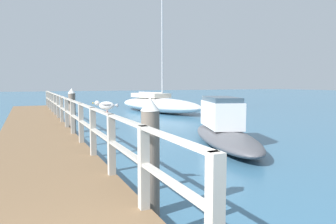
{
  "coord_description": "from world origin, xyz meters",
  "views": [
    {
      "loc": [
        -0.28,
        -1.15,
        2.04
      ],
      "look_at": [
        3.67,
        7.38,
        1.15
      ],
      "focal_mm": 32.79,
      "sensor_mm": 36.0,
      "label": 1
    }
  ],
  "objects": [
    {
      "name": "pier_railing",
      "position": [
        1.03,
        11.23,
        1.1
      ],
      "size": [
        0.12,
        20.97,
        1.07
      ],
      "color": "#B2ADA3",
      "rests_on": "pier_deck"
    },
    {
      "name": "dock_piling_far",
      "position": [
        1.41,
        11.83,
        0.92
      ],
      "size": [
        0.29,
        0.29,
        1.82
      ],
      "color": "#6B6056",
      "rests_on": "ground_plane"
    },
    {
      "name": "pier_deck",
      "position": [
        0.0,
        11.23,
        0.22
      ],
      "size": [
        2.22,
        22.45,
        0.44
      ],
      "primitive_type": "cube",
      "color": "brown",
      "rests_on": "ground_plane"
    },
    {
      "name": "boat_1",
      "position": [
        8.16,
        18.69,
        0.55
      ],
      "size": [
        4.52,
        8.75,
        9.31
      ],
      "rotation": [
        0.0,
        0.0,
        3.38
      ],
      "color": "white",
      "rests_on": "ground_plane"
    },
    {
      "name": "seagull_foreground",
      "position": [
        1.02,
        4.31,
        1.64
      ],
      "size": [
        0.43,
        0.29,
        0.21
      ],
      "rotation": [
        0.0,
        0.0,
        1.01
      ],
      "color": "white",
      "rests_on": "pier_railing"
    },
    {
      "name": "dock_piling_near",
      "position": [
        1.41,
        3.13,
        0.92
      ],
      "size": [
        0.29,
        0.29,
        1.82
      ],
      "color": "#6B6056",
      "rests_on": "ground_plane"
    },
    {
      "name": "boat_2",
      "position": [
        5.61,
        7.15,
        0.52
      ],
      "size": [
        3.18,
        5.54,
        1.57
      ],
      "rotation": [
        0.0,
        0.0,
        -0.33
      ],
      "color": "#4C4C51",
      "rests_on": "ground_plane"
    }
  ]
}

